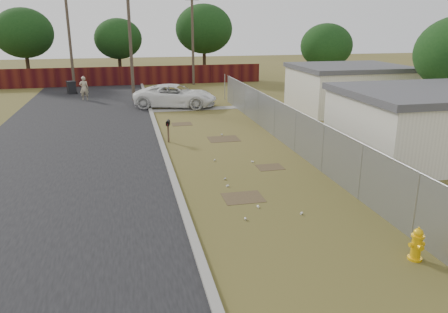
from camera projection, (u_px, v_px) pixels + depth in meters
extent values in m
plane|color=brown|center=(232.00, 156.00, 20.21)|extent=(120.00, 120.00, 0.00)
cube|color=black|center=(78.00, 125.00, 26.08)|extent=(9.00, 60.00, 0.02)
cube|color=gray|center=(154.00, 121.00, 27.02)|extent=(0.25, 60.00, 0.12)
cube|color=gray|center=(193.00, 109.00, 30.92)|extent=(6.20, 1.00, 0.03)
cylinder|color=#93969B|center=(416.00, 207.00, 12.19)|extent=(0.06, 0.06, 2.00)
cylinder|color=#93969B|center=(361.00, 172.00, 14.98)|extent=(0.06, 0.06, 2.00)
cylinder|color=#93969B|center=(323.00, 148.00, 17.78)|extent=(0.06, 0.06, 2.00)
cylinder|color=#93969B|center=(295.00, 131.00, 20.57)|extent=(0.06, 0.06, 2.00)
cylinder|color=#93969B|center=(275.00, 118.00, 23.37)|extent=(0.06, 0.06, 2.00)
cylinder|color=#93969B|center=(258.00, 108.00, 26.16)|extent=(0.06, 0.06, 2.00)
cylinder|color=#93969B|center=(245.00, 99.00, 28.96)|extent=(0.06, 0.06, 2.00)
cylinder|color=#93969B|center=(234.00, 93.00, 31.75)|extent=(0.06, 0.06, 2.00)
cylinder|color=#93969B|center=(225.00, 87.00, 34.55)|extent=(0.06, 0.06, 2.00)
cylinder|color=#93969B|center=(289.00, 106.00, 21.21)|extent=(0.04, 26.00, 0.04)
cube|color=gray|center=(288.00, 126.00, 21.50)|extent=(0.01, 26.00, 2.00)
cube|color=black|center=(288.00, 140.00, 21.72)|extent=(0.03, 26.00, 0.60)
cube|color=#4C1710|center=(110.00, 76.00, 41.98)|extent=(30.00, 0.12, 1.80)
cylinder|color=brown|center=(130.00, 42.00, 32.95)|extent=(0.24, 0.24, 9.00)
cylinder|color=brown|center=(70.00, 39.00, 37.48)|extent=(0.24, 0.24, 9.00)
cylinder|color=brown|center=(193.00, 37.00, 41.67)|extent=(0.24, 0.24, 9.00)
cube|color=brown|center=(192.00, 0.00, 40.66)|extent=(1.30, 0.10, 0.10)
cube|color=silver|center=(434.00, 126.00, 19.83)|extent=(8.00, 6.00, 2.80)
cube|color=#46464A|center=(439.00, 92.00, 19.38)|extent=(8.32, 6.24, 0.30)
cube|color=silver|center=(347.00, 90.00, 30.40)|extent=(7.00, 6.00, 2.80)
cube|color=#46464A|center=(349.00, 67.00, 29.94)|extent=(7.28, 6.24, 0.30)
cylinder|color=#372719|center=(28.00, 66.00, 43.79)|extent=(0.36, 0.36, 3.30)
ellipsoid|color=black|center=(24.00, 33.00, 42.84)|extent=(5.70, 5.70, 4.84)
cylinder|color=#372719|center=(120.00, 66.00, 46.69)|extent=(0.36, 0.36, 2.86)
ellipsoid|color=black|center=(118.00, 39.00, 45.86)|extent=(4.94, 4.94, 4.20)
cylinder|color=#372719|center=(204.00, 62.00, 47.56)|extent=(0.36, 0.36, 3.52)
ellipsoid|color=black|center=(204.00, 29.00, 46.54)|extent=(6.08, 6.08, 5.17)
cylinder|color=#372719|center=(324.00, 75.00, 39.34)|extent=(0.36, 0.36, 2.64)
ellipsoid|color=black|center=(326.00, 46.00, 38.57)|extent=(4.56, 4.56, 3.88)
cylinder|color=#E2AA0B|center=(415.00, 258.00, 11.40)|extent=(0.39, 0.39, 0.07)
cylinder|color=#E2AA0B|center=(416.00, 247.00, 11.30)|extent=(0.27, 0.27, 0.63)
cylinder|color=#E2AA0B|center=(418.00, 236.00, 11.21)|extent=(0.35, 0.35, 0.05)
sphere|color=#E2AA0B|center=(418.00, 233.00, 11.18)|extent=(0.26, 0.26, 0.25)
cylinder|color=#E2AA0B|center=(419.00, 228.00, 11.14)|extent=(0.05, 0.05, 0.07)
cylinder|color=#E2AA0B|center=(411.00, 245.00, 11.25)|extent=(0.11, 0.12, 0.12)
cylinder|color=#E2AA0B|center=(422.00, 244.00, 11.30)|extent=(0.11, 0.12, 0.12)
cylinder|color=#E2AA0B|center=(420.00, 247.00, 11.13)|extent=(0.16, 0.14, 0.15)
cube|color=brown|center=(168.00, 133.00, 22.37)|extent=(0.10, 0.10, 0.95)
cube|color=black|center=(168.00, 124.00, 22.22)|extent=(0.27, 0.48, 0.17)
cylinder|color=black|center=(168.00, 122.00, 22.19)|extent=(0.27, 0.48, 0.17)
cube|color=#AB0C0F|center=(167.00, 125.00, 21.98)|extent=(0.03, 0.04, 0.09)
imported|color=white|center=(176.00, 96.00, 31.53)|extent=(6.42, 4.31, 1.63)
imported|color=tan|center=(84.00, 88.00, 34.24)|extent=(0.69, 0.46, 1.87)
cube|color=black|center=(71.00, 88.00, 37.36)|extent=(0.82, 0.82, 1.02)
cube|color=black|center=(71.00, 82.00, 37.20)|extent=(0.90, 0.90, 0.09)
cylinder|color=black|center=(77.00, 93.00, 37.38)|extent=(0.12, 0.22, 0.21)
cylinder|color=silver|center=(258.00, 206.00, 14.56)|extent=(0.08, 0.11, 0.07)
cylinder|color=silver|center=(225.00, 179.00, 17.13)|extent=(0.12, 0.12, 0.07)
cylinder|color=silver|center=(252.00, 162.00, 19.22)|extent=(0.12, 0.12, 0.07)
cylinder|color=silver|center=(245.00, 219.00, 13.65)|extent=(0.08, 0.11, 0.07)
cylinder|color=silver|center=(222.00, 135.00, 23.84)|extent=(0.11, 0.09, 0.07)
cylinder|color=silver|center=(214.00, 160.00, 19.42)|extent=(0.10, 0.12, 0.07)
cylinder|color=silver|center=(228.00, 186.00, 16.41)|extent=(0.12, 0.11, 0.07)
cylinder|color=silver|center=(301.00, 213.00, 14.05)|extent=(0.12, 0.12, 0.07)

